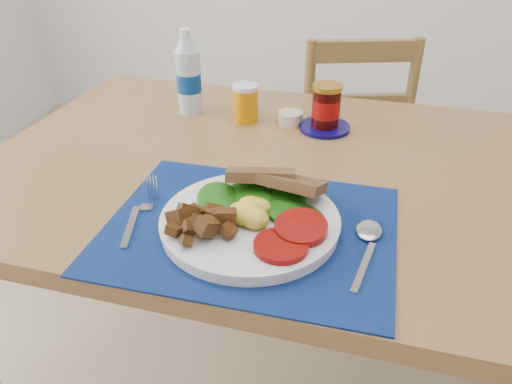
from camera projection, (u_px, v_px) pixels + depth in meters
table at (297, 199)px, 1.13m from camera, size 1.40×0.90×0.75m
chair_far at (349, 125)px, 1.78m from camera, size 0.50×0.48×1.07m
placemat at (250, 228)px, 0.89m from camera, size 0.52×0.41×0.00m
breakfast_plate at (246, 218)px, 0.87m from camera, size 0.31×0.31×0.08m
fork at (141, 214)px, 0.92m from camera, size 0.05×0.18×0.00m
spoon at (367, 241)px, 0.85m from camera, size 0.05×0.20×0.01m
water_bottle at (189, 77)px, 1.30m from camera, size 0.07×0.07×0.22m
juice_glass at (245, 104)px, 1.28m from camera, size 0.07×0.07×0.09m
ramekin at (290, 118)px, 1.28m from camera, size 0.06×0.06×0.03m
jam_on_saucer at (326, 110)px, 1.23m from camera, size 0.13×0.13×0.12m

